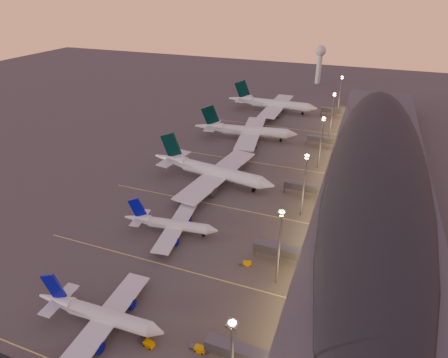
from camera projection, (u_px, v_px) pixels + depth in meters
ground at (171, 255)px, 124.92m from camera, size 700.00×700.00×0.00m
airliner_narrow_south at (99, 314)px, 98.25m from camera, size 38.01×33.89×13.60m
airliner_narrow_north at (170, 224)px, 135.07m from camera, size 35.68×32.11×12.74m
airliner_wide_near at (211, 171)px, 169.43m from camera, size 61.86×56.86×19.80m
airliner_wide_mid at (245, 131)px, 215.38m from camera, size 59.53×54.78×19.07m
airliner_wide_far at (272, 104)px, 261.73m from camera, size 63.30×57.42×20.31m
terminal_building at (376, 171)px, 161.25m from camera, size 56.35×255.00×17.46m
light_masts at (315, 150)px, 159.11m from camera, size 2.20×217.20×25.90m
radar_tower at (320, 58)px, 326.43m from camera, size 9.00×9.00×32.50m
lane_markings at (215, 198)px, 157.97m from camera, size 90.00×180.36×0.00m
baggage_tug_a at (147, 343)px, 93.83m from camera, size 4.24×2.21×1.21m
baggage_tug_b at (198, 348)px, 92.53m from camera, size 4.03×1.88×1.19m
baggage_tug_c at (246, 263)px, 120.52m from camera, size 4.16×2.49×1.16m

